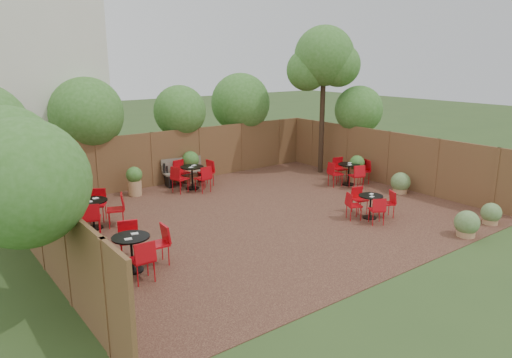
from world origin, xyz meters
TOP-DOWN VIEW (x-y plane):
  - ground at (0.00, 0.00)m, footprint 80.00×80.00m
  - courtyard_paving at (0.00, 0.00)m, footprint 12.00×10.00m
  - fence_back at (0.00, 5.00)m, footprint 12.00×0.08m
  - fence_left at (-6.00, 0.00)m, footprint 0.08×10.00m
  - fence_right at (6.00, 0.00)m, footprint 0.08×10.00m
  - neighbour_building at (-4.50, 8.00)m, footprint 5.00×4.00m
  - overhang_foliage at (-2.20, 3.20)m, footprint 15.43×10.61m
  - courtyard_tree at (5.39, 2.83)m, footprint 2.56×2.46m
  - park_bench_left at (0.04, 4.63)m, footprint 1.62×0.70m
  - park_bench_right at (0.04, 4.62)m, footprint 1.41×0.53m
  - bistro_tables at (-0.67, 0.86)m, footprint 11.01×7.55m
  - planters at (-0.13, 3.68)m, footprint 11.48×4.46m
  - low_shrubs at (4.54, -3.17)m, footprint 2.73×4.26m

SIDE VIEW (x-z plane):
  - ground at x=0.00m, z-range 0.00..0.00m
  - courtyard_paving at x=0.00m, z-range 0.00..0.02m
  - low_shrubs at x=4.54m, z-range -0.01..0.71m
  - park_bench_right at x=0.04m, z-range 0.03..0.89m
  - bistro_tables at x=-0.67m, z-range 0.01..0.96m
  - park_bench_left at x=0.04m, z-range 0.03..1.00m
  - planters at x=-0.13m, z-range 0.01..1.18m
  - fence_back at x=0.00m, z-range 0.00..2.00m
  - fence_left at x=-6.00m, z-range 0.00..2.00m
  - fence_right at x=6.00m, z-range 0.00..2.00m
  - overhang_foliage at x=-2.20m, z-range 1.42..3.97m
  - neighbour_building at x=-4.50m, z-range 0.00..8.00m
  - courtyard_tree at x=5.39m, z-range 1.56..7.36m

